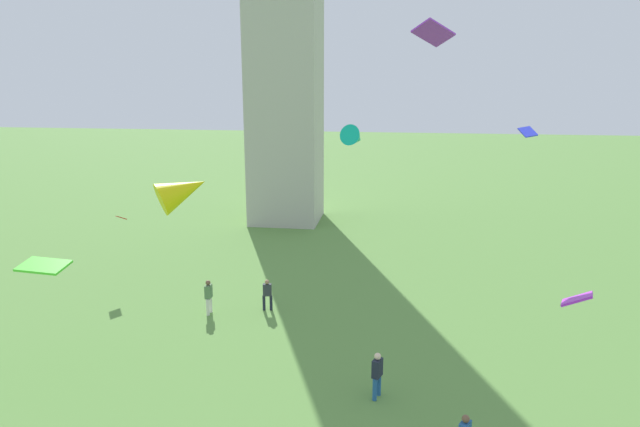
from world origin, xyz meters
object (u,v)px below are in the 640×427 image
Objects in this scene: person_2 at (377,373)px; kite_flying_0 at (528,132)px; person_4 at (209,295)px; person_0 at (267,293)px; kite_flying_6 at (433,33)px; kite_flying_5 at (121,218)px; kite_flying_3 at (44,266)px; kite_flying_1 at (355,138)px; kite_flying_2 at (577,299)px; kite_flying_4 at (183,191)px.

kite_flying_0 reaches higher than person_2.
person_4 is at bearing 92.79° from kite_flying_0.
kite_flying_6 is at bearing -179.75° from person_0.
kite_flying_6 is (17.40, -2.02, 10.01)m from kite_flying_5.
person_4 is 1.03× the size of kite_flying_3.
kite_flying_6 is at bearing -172.20° from person_2.
person_0 is at bearing 149.79° from kite_flying_6.
person_4 is at bearing 56.35° from kite_flying_3.
kite_flying_1 reaches higher than kite_flying_0.
kite_flying_0 is 24.46m from kite_flying_3.
kite_flying_2 is (12.26, -9.06, 4.08)m from person_0.
kite_flying_1 reaches higher than person_4.
kite_flying_5 is at bearing -27.87° from person_0.
person_0 is 0.91× the size of person_2.
kite_flying_6 is at bearing -144.42° from kite_flying_1.
person_2 is 13.61m from kite_flying_3.
kite_flying_6 reaches higher than kite_flying_3.
person_2 is 1.96× the size of kite_flying_5.
kite_flying_0 is at bearing 169.94° from person_2.
person_0 is 15.18m from kite_flying_6.
person_2 is 11.15m from kite_flying_1.
kite_flying_1 is 14.54m from kite_flying_3.
person_0 is 9.35m from kite_flying_4.
kite_flying_6 reaches higher than person_2.
kite_flying_2 is (6.26, -1.60, 3.98)m from person_2.
person_4 is (-8.85, 6.57, -0.02)m from person_2.
kite_flying_4 is at bearing -77.82° from person_2.
kite_flying_6 is at bearing 107.97° from kite_flying_0.
kite_flying_6 is at bearing 29.47° from kite_flying_3.
person_0 is at bearing 93.47° from kite_flying_0.
kite_flying_4 is (5.47, 1.09, 2.94)m from kite_flying_3.
kite_flying_3 reaches higher than person_4.
person_0 is 0.90× the size of kite_flying_1.
kite_flying_5 is (-2.36, 10.74, -0.81)m from kite_flying_3.
kite_flying_6 is (9.57, 7.63, 6.25)m from kite_flying_4.
kite_flying_0 is 1.15× the size of kite_flying_5.
kite_flying_2 is at bearing -135.54° from kite_flying_4.
kite_flying_0 is at bearing 14.26° from kite_flying_2.
kite_flying_5 reaches higher than person_0.
kite_flying_3 is at bearing 170.84° from kite_flying_6.
kite_flying_0 is 14.80m from kite_flying_2.
person_0 is 0.80× the size of kite_flying_6.
kite_flying_4 reaches higher than kite_flying_3.
person_0 is 1.14× the size of kite_flying_2.
person_4 is 0.98× the size of kite_flying_1.
kite_flying_4 is (1.20, -5.49, 6.55)m from person_4.
kite_flying_6 reaches higher than kite_flying_1.
kite_flying_4 is 12.98m from kite_flying_5.
kite_flying_3 is 1.87× the size of kite_flying_5.
person_2 is 1.04× the size of kite_flying_3.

